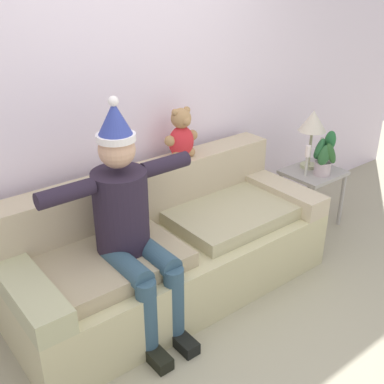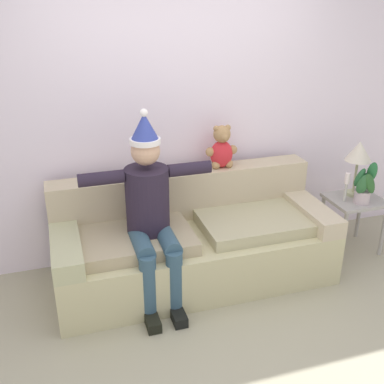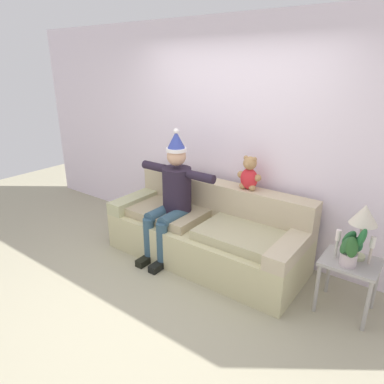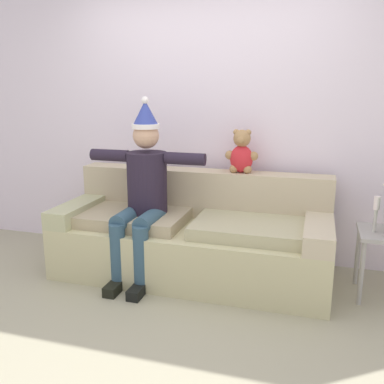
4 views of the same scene
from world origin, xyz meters
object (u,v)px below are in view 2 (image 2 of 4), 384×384
(couch, at_px, (193,241))
(potted_plant, at_px, (364,185))
(candle_tall, at_px, (347,183))
(candle_short, at_px, (368,178))
(table_lamp, at_px, (359,154))
(side_table, at_px, (354,208))
(person_seated, at_px, (150,209))
(teddy_bear, at_px, (222,149))

(couch, relative_size, potted_plant, 6.04)
(candle_tall, xyz_separation_m, candle_short, (0.27, 0.06, -0.01))
(table_lamp, height_order, candle_tall, table_lamp)
(side_table, height_order, candle_tall, candle_tall)
(person_seated, xyz_separation_m, teddy_bear, (0.74, 0.45, 0.26))
(person_seated, bearing_deg, couch, 23.46)
(candle_tall, bearing_deg, person_seated, -176.07)
(person_seated, bearing_deg, candle_tall, 3.93)
(side_table, xyz_separation_m, table_lamp, (0.03, 0.09, 0.50))
(potted_plant, distance_m, candle_tall, 0.15)
(teddy_bear, distance_m, table_lamp, 1.27)
(candle_tall, bearing_deg, candle_short, 12.45)
(side_table, bearing_deg, person_seated, -175.76)
(candle_short, bearing_deg, table_lamp, 157.33)
(table_lamp, distance_m, candle_tall, 0.30)
(teddy_bear, relative_size, table_lamp, 0.73)
(teddy_bear, height_order, potted_plant, teddy_bear)
(person_seated, distance_m, potted_plant, 1.96)
(person_seated, height_order, side_table, person_seated)
(couch, xyz_separation_m, person_seated, (-0.39, -0.17, 0.44))
(person_seated, bearing_deg, candle_short, 5.05)
(couch, bearing_deg, table_lamp, 2.21)
(couch, relative_size, candle_short, 8.70)
(teddy_bear, xyz_separation_m, side_table, (1.22, -0.31, -0.60))
(teddy_bear, distance_m, candle_short, 1.42)
(potted_plant, bearing_deg, teddy_bear, 161.89)
(couch, bearing_deg, side_table, -0.87)
(person_seated, relative_size, teddy_bear, 3.98)
(couch, distance_m, person_seated, 0.61)
(couch, relative_size, teddy_bear, 6.02)
(table_lamp, xyz_separation_m, potted_plant, (-0.03, -0.17, -0.23))
(table_lamp, bearing_deg, person_seated, -173.38)
(teddy_bear, bearing_deg, potted_plant, -18.11)
(candle_short, bearing_deg, teddy_bear, 168.76)
(candle_tall, bearing_deg, side_table, 8.37)
(potted_plant, bearing_deg, person_seated, -178.37)
(candle_tall, distance_m, candle_short, 0.28)
(couch, height_order, candle_tall, couch)
(table_lamp, height_order, potted_plant, table_lamp)
(person_seated, xyz_separation_m, table_lamp, (1.99, 0.23, 0.16))
(person_seated, distance_m, candle_tall, 1.83)
(person_seated, distance_m, candle_short, 2.11)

